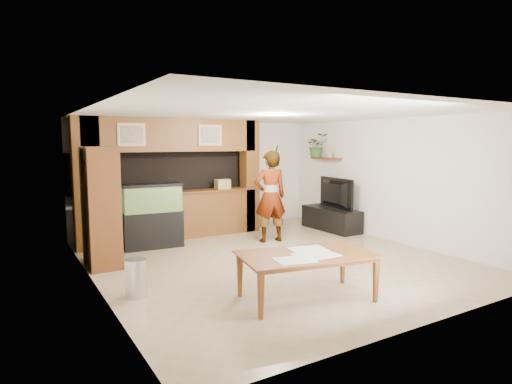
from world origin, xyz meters
TOP-DOWN VIEW (x-y plane):
  - floor at (0.00, 0.00)m, footprint 6.50×6.50m
  - ceiling at (0.00, 0.00)m, footprint 6.50×6.50m
  - wall_back at (0.00, 3.25)m, footprint 6.00×0.00m
  - wall_left at (-3.00, 0.00)m, footprint 0.00×6.50m
  - wall_right at (3.00, 0.00)m, footprint 0.00×6.50m
  - partition at (-0.95, 2.64)m, footprint 4.20×0.99m
  - wall_clock at (-2.97, 1.00)m, footprint 0.05×0.25m
  - wall_shelf at (2.85, 1.95)m, footprint 0.25×0.90m
  - pantry_cabinet at (-2.70, 1.13)m, footprint 0.51×0.83m
  - trash_can at (-2.61, -0.63)m, footprint 0.29×0.29m
  - aquarium at (-1.57, 1.95)m, footprint 1.16×0.44m
  - tv_stand at (2.65, 1.47)m, footprint 0.58×1.58m
  - television at (2.65, 1.47)m, footprint 0.31×1.27m
  - photo_frame at (2.85, 1.79)m, footprint 0.04×0.14m
  - potted_plant at (2.82, 2.27)m, footprint 0.66×0.61m
  - person at (0.74, 1.20)m, footprint 0.77×0.58m
  - microphone at (0.79, 1.04)m, footprint 0.03×0.09m
  - dining_table at (-0.68, -1.92)m, footprint 1.95×1.32m
  - newspaper_a at (-1.00, -2.07)m, footprint 0.56×0.46m
  - newspaper_b at (-0.62, -2.02)m, footprint 0.58×0.43m
  - newspaper_c at (-0.53, -1.72)m, footprint 0.56×0.46m
  - counter_box at (0.23, 2.45)m, footprint 0.33×0.22m

SIDE VIEW (x-z plane):
  - floor at x=0.00m, z-range 0.00..0.00m
  - tv_stand at x=2.65m, z-range 0.00..0.53m
  - trash_can at x=-2.61m, z-range 0.00..0.53m
  - dining_table at x=-0.68m, z-range 0.00..0.63m
  - aquarium at x=-1.57m, z-range -0.01..1.27m
  - newspaper_a at x=-1.00m, z-range 0.63..0.64m
  - newspaper_c at x=-0.53m, z-range 0.63..0.64m
  - newspaper_b at x=-0.62m, z-range 0.63..0.64m
  - television at x=2.65m, z-range 0.53..1.26m
  - person at x=0.74m, z-range 0.00..1.93m
  - pantry_cabinet at x=-2.70m, z-range 0.00..2.03m
  - counter_box at x=0.23m, z-range 1.04..1.26m
  - wall_back at x=0.00m, z-range -1.70..4.30m
  - wall_left at x=-3.00m, z-range -1.95..4.55m
  - wall_right at x=3.00m, z-range -1.95..4.55m
  - partition at x=-0.95m, z-range 0.01..2.61m
  - wall_shelf at x=2.85m, z-range 1.68..1.72m
  - photo_frame at x=2.85m, z-range 1.72..1.90m
  - wall_clock at x=-2.97m, z-range 1.77..2.02m
  - microphone at x=0.79m, z-range 1.89..2.04m
  - potted_plant at x=2.82m, z-range 1.72..2.32m
  - ceiling at x=0.00m, z-range 2.60..2.60m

